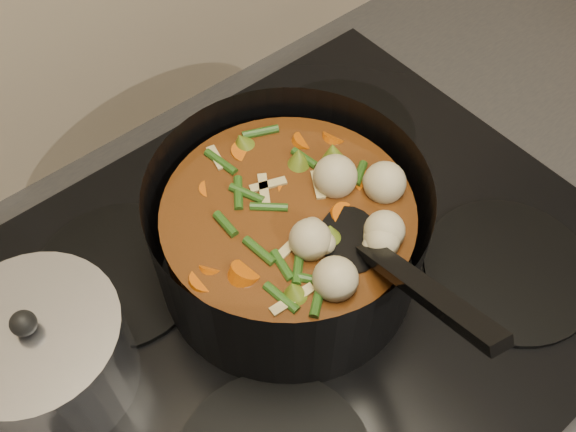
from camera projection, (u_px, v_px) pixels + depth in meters
counter at (305, 420)px, 1.06m from camera, size 2.64×0.64×0.91m
stovetop at (314, 276)px, 0.68m from camera, size 0.62×0.54×0.03m
stockpot at (288, 234)px, 0.63m from camera, size 0.35×0.41×0.20m
saucepan at (47, 355)px, 0.57m from camera, size 0.15×0.15×0.12m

